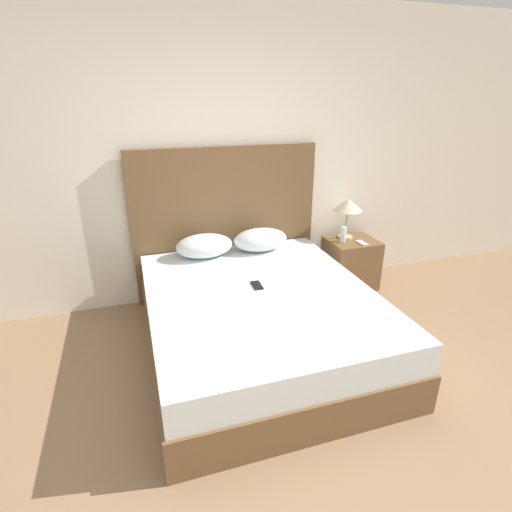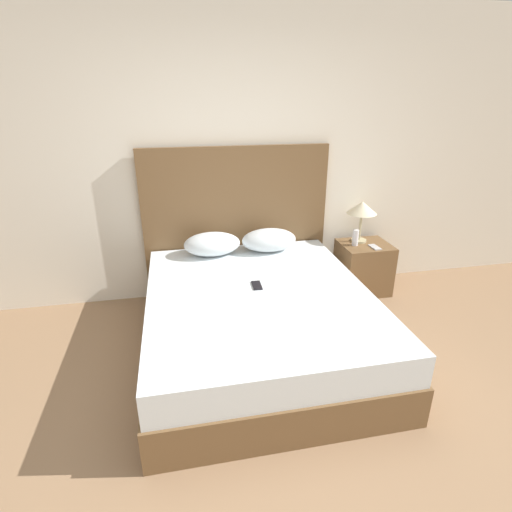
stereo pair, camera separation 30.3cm
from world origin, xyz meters
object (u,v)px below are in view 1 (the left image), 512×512
phone_on_nightstand (362,243)px  table_lamp (348,206)px  bed (260,321)px  phone_on_bed (257,285)px  nightstand (350,263)px

phone_on_nightstand → table_lamp: bearing=112.0°
bed → phone_on_nightstand: (1.31, 0.69, 0.26)m
phone_on_bed → nightstand: phone_on_bed is taller
bed → nightstand: size_ratio=3.97×
phone_on_bed → table_lamp: table_lamp is taller
phone_on_bed → table_lamp: size_ratio=0.37×
phone_on_bed → phone_on_nightstand: 1.44m
nightstand → phone_on_nightstand: phone_on_nightstand is taller
phone_on_bed → table_lamp: (1.23, 0.79, 0.33)m
table_lamp → nightstand: bearing=-67.7°
bed → phone_on_nightstand: bearing=27.7°
nightstand → table_lamp: size_ratio=1.24×
nightstand → phone_on_nightstand: (0.04, -0.11, 0.26)m
table_lamp → phone_on_nightstand: table_lamp is taller
nightstand → phone_on_nightstand: bearing=-68.3°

